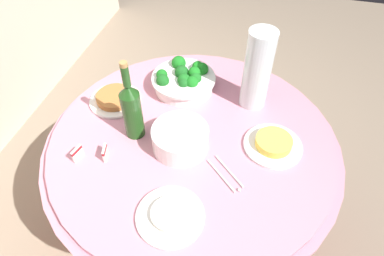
{
  "coord_description": "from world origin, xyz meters",
  "views": [
    {
      "loc": [
        -0.83,
        -0.21,
        1.71
      ],
      "look_at": [
        0.0,
        0.0,
        0.79
      ],
      "focal_mm": 31.16,
      "sensor_mm": 36.0,
      "label": 1
    }
  ],
  "objects": [
    {
      "name": "broccoli_bowl",
      "position": [
        0.28,
        0.11,
        0.78
      ],
      "size": [
        0.28,
        0.28,
        0.11
      ],
      "color": "white",
      "rests_on": "buffet_table"
    },
    {
      "name": "food_plate_fried_egg",
      "position": [
        0.03,
        -0.31,
        0.76
      ],
      "size": [
        0.22,
        0.22,
        0.04
      ],
      "color": "white",
      "rests_on": "buffet_table"
    },
    {
      "name": "serving_tongs",
      "position": [
        -0.15,
        -0.16,
        0.74
      ],
      "size": [
        0.14,
        0.15,
        0.01
      ],
      "color": "silver",
      "rests_on": "buffet_table"
    },
    {
      "name": "label_placard_front",
      "position": [
        -0.21,
        0.37,
        0.77
      ],
      "size": [
        0.05,
        0.02,
        0.05
      ],
      "color": "white",
      "rests_on": "buffet_table"
    },
    {
      "name": "food_plate_rice",
      "position": [
        -0.35,
        -0.02,
        0.75
      ],
      "size": [
        0.22,
        0.22,
        0.03
      ],
      "color": "white",
      "rests_on": "buffet_table"
    },
    {
      "name": "plate_stack",
      "position": [
        -0.06,
        0.03,
        0.79
      ],
      "size": [
        0.21,
        0.21,
        0.09
      ],
      "color": "white",
      "rests_on": "buffet_table"
    },
    {
      "name": "buffet_table",
      "position": [
        0.0,
        0.0,
        0.38
      ],
      "size": [
        1.16,
        1.16,
        0.74
      ],
      "color": "maroon",
      "rests_on": "ground_plane"
    },
    {
      "name": "label_placard_mid",
      "position": [
        -0.18,
        0.28,
        0.77
      ],
      "size": [
        0.05,
        0.02,
        0.05
      ],
      "color": "white",
      "rests_on": "buffet_table"
    },
    {
      "name": "decorative_fruit_vase",
      "position": [
        0.26,
        -0.2,
        0.9
      ],
      "size": [
        0.11,
        0.11,
        0.34
      ],
      "color": "silver",
      "rests_on": "buffet_table"
    },
    {
      "name": "food_plate_peanuts",
      "position": [
        0.12,
        0.37,
        0.76
      ],
      "size": [
        0.22,
        0.22,
        0.04
      ],
      "color": "white",
      "rests_on": "buffet_table"
    },
    {
      "name": "wine_bottle",
      "position": [
        -0.03,
        0.22,
        0.87
      ],
      "size": [
        0.07,
        0.07,
        0.34
      ],
      "color": "#1E4818",
      "rests_on": "buffet_table"
    },
    {
      "name": "ground_plane",
      "position": [
        0.0,
        0.0,
        0.0
      ],
      "size": [
        6.0,
        6.0,
        0.0
      ],
      "primitive_type": "plane",
      "color": "gray"
    }
  ]
}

